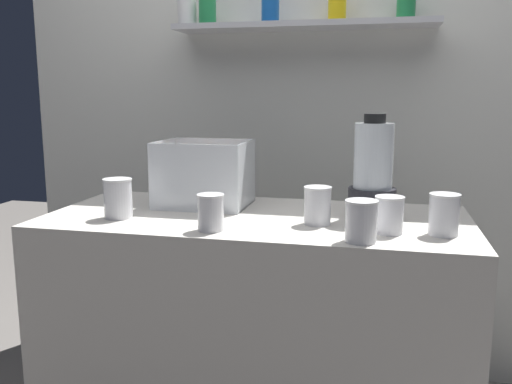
{
  "coord_description": "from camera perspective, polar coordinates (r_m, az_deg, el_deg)",
  "views": [
    {
      "loc": [
        0.4,
        -1.74,
        1.31
      ],
      "look_at": [
        0.0,
        0.0,
        0.98
      ],
      "focal_mm": 38.32,
      "sensor_mm": 36.0,
      "label": 1
    }
  ],
  "objects": [
    {
      "name": "counter",
      "position": [
        1.98,
        0.0,
        -15.26
      ],
      "size": [
        1.4,
        0.64,
        0.9
      ],
      "primitive_type": "cube",
      "color": "beige",
      "rests_on": "ground_plane"
    },
    {
      "name": "back_wall_unit",
      "position": [
        2.54,
        3.94,
        9.32
      ],
      "size": [
        2.6,
        0.24,
        2.5
      ],
      "color": "silver",
      "rests_on": "ground_plane"
    },
    {
      "name": "carrot_display_bin",
      "position": [
        2.0,
        -5.33,
        0.69
      ],
      "size": [
        0.32,
        0.25,
        0.23
      ],
      "color": "white",
      "rests_on": "counter"
    },
    {
      "name": "blender_pitcher",
      "position": [
        1.81,
        12.09,
        1.74
      ],
      "size": [
        0.15,
        0.15,
        0.34
      ],
      "color": "black",
      "rests_on": "counter"
    },
    {
      "name": "juice_cup_carrot_far_left",
      "position": [
        1.84,
        -14.21,
        -0.78
      ],
      "size": [
        0.09,
        0.09,
        0.13
      ],
      "color": "white",
      "rests_on": "counter"
    },
    {
      "name": "juice_cup_mango_left",
      "position": [
        1.63,
        -4.75,
        -2.41
      ],
      "size": [
        0.08,
        0.08,
        0.11
      ],
      "color": "white",
      "rests_on": "counter"
    },
    {
      "name": "juice_cup_pomegranate_middle",
      "position": [
        1.71,
        6.43,
        -1.56
      ],
      "size": [
        0.09,
        0.09,
        0.12
      ],
      "color": "white",
      "rests_on": "counter"
    },
    {
      "name": "juice_cup_orange_right",
      "position": [
        1.53,
        10.92,
        -3.19
      ],
      "size": [
        0.09,
        0.09,
        0.12
      ],
      "color": "white",
      "rests_on": "counter"
    },
    {
      "name": "juice_cup_pomegranate_far_right",
      "position": [
        1.64,
        13.72,
        -2.48
      ],
      "size": [
        0.09,
        0.09,
        0.11
      ],
      "color": "white",
      "rests_on": "counter"
    },
    {
      "name": "juice_cup_carrot_rightmost",
      "position": [
        1.66,
        19.01,
        -2.53
      ],
      "size": [
        0.09,
        0.09,
        0.12
      ],
      "color": "white",
      "rests_on": "counter"
    }
  ]
}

